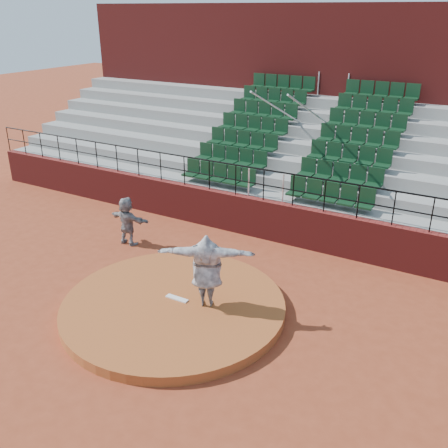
# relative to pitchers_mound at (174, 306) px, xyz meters

# --- Properties ---
(ground) EXTENTS (90.00, 90.00, 0.00)m
(ground) POSITION_rel_pitchers_mound_xyz_m (0.00, 0.00, -0.12)
(ground) COLOR brown
(ground) RESTS_ON ground
(pitchers_mound) EXTENTS (5.50, 5.50, 0.25)m
(pitchers_mound) POSITION_rel_pitchers_mound_xyz_m (0.00, 0.00, 0.00)
(pitchers_mound) COLOR #A55125
(pitchers_mound) RESTS_ON ground
(pitching_rubber) EXTENTS (0.60, 0.15, 0.03)m
(pitching_rubber) POSITION_rel_pitchers_mound_xyz_m (0.00, 0.15, 0.14)
(pitching_rubber) COLOR white
(pitching_rubber) RESTS_ON pitchers_mound
(boundary_wall) EXTENTS (24.00, 0.30, 1.30)m
(boundary_wall) POSITION_rel_pitchers_mound_xyz_m (0.00, 5.00, 0.53)
(boundary_wall) COLOR maroon
(boundary_wall) RESTS_ON ground
(wall_railing) EXTENTS (24.04, 0.05, 1.03)m
(wall_railing) POSITION_rel_pitchers_mound_xyz_m (0.00, 5.00, 1.90)
(wall_railing) COLOR black
(wall_railing) RESTS_ON boundary_wall
(seating_deck) EXTENTS (24.00, 5.97, 4.63)m
(seating_deck) POSITION_rel_pitchers_mound_xyz_m (0.00, 8.65, 1.31)
(seating_deck) COLOR gray
(seating_deck) RESTS_ON ground
(press_box_facade) EXTENTS (24.00, 3.00, 7.10)m
(press_box_facade) POSITION_rel_pitchers_mound_xyz_m (0.00, 12.60, 3.43)
(press_box_facade) COLOR maroon
(press_box_facade) RESTS_ON ground
(pitcher) EXTENTS (2.33, 1.51, 1.86)m
(pitcher) POSITION_rel_pitchers_mound_xyz_m (0.76, 0.34, 1.05)
(pitcher) COLOR black
(pitcher) RESTS_ON pitchers_mound
(fielder) EXTENTS (1.46, 0.50, 1.56)m
(fielder) POSITION_rel_pitchers_mound_xyz_m (-3.46, 2.44, 0.66)
(fielder) COLOR black
(fielder) RESTS_ON ground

